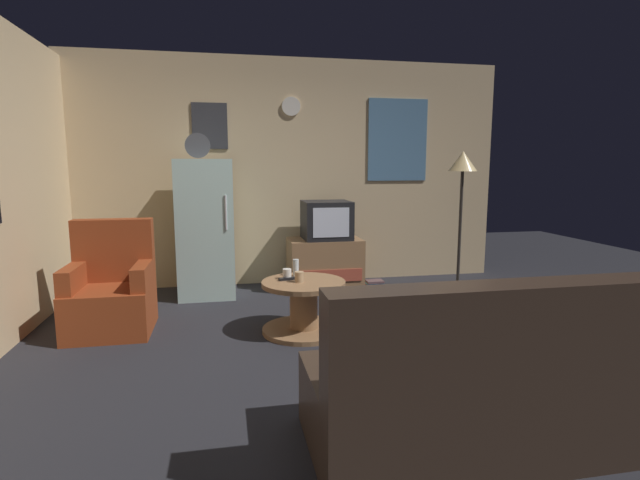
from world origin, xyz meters
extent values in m
plane|color=#232328|center=(0.00, 0.00, 0.00)|extent=(12.00, 12.00, 0.00)
cube|color=#D1B284|center=(0.00, 2.45, 1.34)|extent=(5.20, 0.10, 2.69)
cube|color=teal|center=(1.32, 2.39, 1.75)|extent=(0.76, 0.02, 1.00)
cube|color=#333338|center=(-0.95, 2.39, 1.88)|extent=(0.40, 0.02, 0.52)
cylinder|color=silver|center=(-0.01, 2.39, 2.12)|extent=(0.22, 0.03, 0.22)
cube|color=silver|center=(-1.02, 1.96, 0.75)|extent=(0.60, 0.60, 1.50)
cylinder|color=silver|center=(-0.80, 1.65, 0.95)|extent=(0.02, 0.02, 0.36)
cylinder|color=#4C4C51|center=(-1.07, 1.88, 1.64)|extent=(0.26, 0.04, 0.26)
cube|color=#8E6642|center=(0.32, 2.01, 0.29)|extent=(0.84, 0.52, 0.59)
cube|color=#AD4733|center=(0.32, 1.75, 0.21)|extent=(0.76, 0.01, 0.14)
cube|color=black|center=(0.34, 2.01, 0.81)|extent=(0.54, 0.50, 0.44)
cube|color=silver|center=(0.34, 1.76, 0.81)|extent=(0.41, 0.01, 0.33)
cylinder|color=#332D28|center=(1.81, 1.61, 0.01)|extent=(0.24, 0.24, 0.02)
cylinder|color=#332D28|center=(1.81, 1.61, 0.70)|extent=(0.04, 0.04, 1.40)
cone|color=#F2D18C|center=(1.81, 1.61, 1.48)|extent=(0.32, 0.32, 0.22)
cylinder|color=#8E6642|center=(-0.17, 0.54, 0.02)|extent=(0.72, 0.72, 0.04)
cylinder|color=#8E6642|center=(-0.17, 0.54, 0.23)|extent=(0.24, 0.24, 0.41)
cylinder|color=#8E6642|center=(-0.17, 0.54, 0.43)|extent=(0.72, 0.72, 0.04)
cylinder|color=silver|center=(-0.20, 0.76, 0.53)|extent=(0.05, 0.05, 0.15)
cylinder|color=silver|center=(-0.30, 0.65, 0.50)|extent=(0.08, 0.08, 0.09)
cylinder|color=tan|center=(-0.21, 0.52, 0.50)|extent=(0.08, 0.08, 0.09)
cube|color=black|center=(-0.30, 0.61, 0.46)|extent=(0.16, 0.08, 0.02)
cube|color=maroon|center=(-1.80, 0.86, 0.20)|extent=(0.68, 0.68, 0.40)
cube|color=maroon|center=(-1.80, 1.12, 0.68)|extent=(0.68, 0.16, 0.56)
cube|color=maroon|center=(-2.08, 0.86, 0.50)|extent=(0.12, 0.60, 0.20)
cube|color=maroon|center=(-1.52, 0.86, 0.50)|extent=(0.12, 0.60, 0.20)
cube|color=#38281E|center=(0.42, -1.29, 0.20)|extent=(1.70, 0.80, 0.40)
cube|color=#38281E|center=(0.42, -1.59, 0.66)|extent=(1.70, 0.20, 0.52)
cube|color=teal|center=(0.90, 1.91, 0.01)|extent=(0.19, 0.17, 0.02)
cube|color=#9B628A|center=(0.90, 1.91, 0.03)|extent=(0.20, 0.17, 0.03)
cube|color=#59A8BF|center=(0.90, 1.91, 0.05)|extent=(0.20, 0.12, 0.02)
cube|color=brown|center=(0.90, 1.91, 0.08)|extent=(0.20, 0.15, 0.02)
camera|label=1|loc=(-0.82, -3.47, 1.44)|focal=27.31mm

